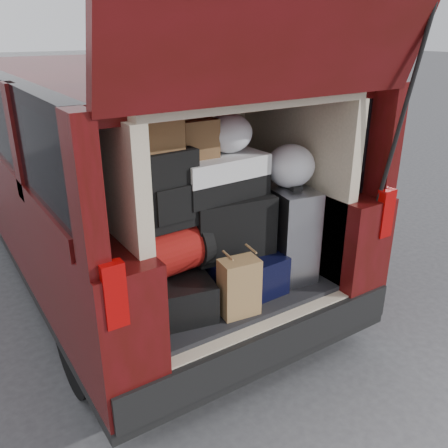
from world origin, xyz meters
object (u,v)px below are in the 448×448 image
at_px(black_hardshell, 170,289).
at_px(kraft_bag, 239,287).
at_px(twotone_duffel, 220,176).
at_px(silver_roller, 288,232).
at_px(red_duffel, 168,250).
at_px(backpack, 167,189).
at_px(black_soft_case, 229,224).
at_px(navy_hardshell, 234,268).

distance_m(black_hardshell, kraft_bag, 0.41).
height_order(kraft_bag, twotone_duffel, twotone_duffel).
distance_m(silver_roller, red_duffel, 0.83).
xyz_separation_m(red_duffel, backpack, (0.02, 0.00, 0.36)).
bearing_deg(kraft_bag, twotone_duffel, 83.07).
distance_m(red_duffel, twotone_duffel, 0.52).
relative_size(black_soft_case, twotone_duffel, 0.93).
bearing_deg(kraft_bag, navy_hardshell, 68.44).
relative_size(navy_hardshell, silver_roller, 0.93).
bearing_deg(red_duffel, silver_roller, -9.22).
relative_size(backpack, twotone_duffel, 0.79).
bearing_deg(backpack, kraft_bag, -47.12).
xyz_separation_m(black_hardshell, silver_roller, (0.82, -0.06, 0.19)).
distance_m(kraft_bag, backpack, 0.68).
bearing_deg(navy_hardshell, silver_roller, -10.12).
xyz_separation_m(kraft_bag, red_duffel, (-0.29, 0.28, 0.20)).
distance_m(navy_hardshell, silver_roller, 0.42).
xyz_separation_m(navy_hardshell, twotone_duffel, (-0.07, 0.05, 0.60)).
height_order(red_duffel, twotone_duffel, twotone_duffel).
bearing_deg(backpack, twotone_duffel, 4.38).
bearing_deg(twotone_duffel, navy_hardshell, -34.98).
relative_size(black_hardshell, navy_hardshell, 1.00).
xyz_separation_m(black_hardshell, black_soft_case, (0.41, 0.01, 0.31)).
distance_m(black_hardshell, backpack, 0.61).
bearing_deg(kraft_bag, silver_roller, 29.40).
bearing_deg(twotone_duffel, kraft_bag, -106.29).
distance_m(red_duffel, backpack, 0.36).
relative_size(navy_hardshell, black_soft_case, 1.11).
xyz_separation_m(navy_hardshell, silver_roller, (0.38, -0.06, 0.18)).
xyz_separation_m(silver_roller, black_soft_case, (-0.40, 0.07, 0.12)).
relative_size(black_hardshell, twotone_duffel, 1.03).
distance_m(black_hardshell, red_duffel, 0.25).
xyz_separation_m(navy_hardshell, red_duffel, (-0.44, 0.00, 0.24)).
relative_size(silver_roller, backpack, 1.40).
distance_m(silver_roller, kraft_bag, 0.59).
distance_m(kraft_bag, twotone_duffel, 0.64).
relative_size(kraft_bag, twotone_duffel, 0.63).
distance_m(silver_roller, black_soft_case, 0.43).
distance_m(red_duffel, black_soft_case, 0.42).
height_order(black_soft_case, backpack, backpack).
bearing_deg(silver_roller, black_hardshell, -175.07).
bearing_deg(backpack, silver_roller, -6.54).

